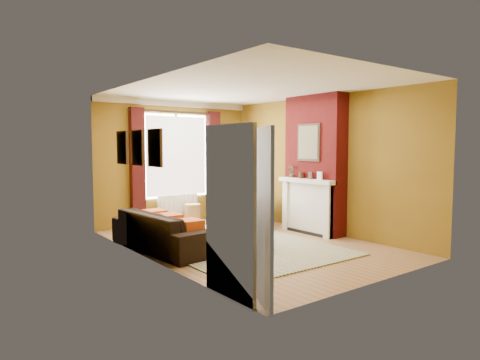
# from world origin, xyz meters

# --- Properties ---
(ground) EXTENTS (5.50, 5.50, 0.00)m
(ground) POSITION_xyz_m (0.00, 0.00, 0.00)
(ground) COLOR brown
(ground) RESTS_ON ground
(room_walls) EXTENTS (3.82, 5.54, 2.83)m
(room_walls) POSITION_xyz_m (0.63, 0.28, 1.38)
(room_walls) COLOR brown
(room_walls) RESTS_ON ground
(striped_rug) EXTENTS (2.73, 3.77, 0.02)m
(striped_rug) POSITION_xyz_m (-0.25, 0.04, 0.01)
(striped_rug) COLOR #355993
(striped_rug) RESTS_ON ground
(sofa) EXTENTS (1.05, 2.31, 0.66)m
(sofa) POSITION_xyz_m (-1.42, 0.51, 0.33)
(sofa) COLOR black
(sofa) RESTS_ON ground
(armchair) EXTENTS (1.30, 1.27, 0.64)m
(armchair) POSITION_xyz_m (1.04, 1.43, 0.32)
(armchair) COLOR black
(armchair) RESTS_ON ground
(coffee_table) EXTENTS (0.87, 1.31, 0.40)m
(coffee_table) POSITION_xyz_m (-0.06, 0.30, 0.36)
(coffee_table) COLOR tan
(coffee_table) RESTS_ON ground
(wicker_stool) EXTENTS (0.43, 0.43, 0.45)m
(wicker_stool) POSITION_xyz_m (0.21, 2.35, 0.23)
(wicker_stool) COLOR olive
(wicker_stool) RESTS_ON ground
(floor_lamp) EXTENTS (0.26, 0.26, 1.48)m
(floor_lamp) POSITION_xyz_m (1.55, 2.21, 1.17)
(floor_lamp) COLOR black
(floor_lamp) RESTS_ON ground
(book_a) EXTENTS (0.26, 0.31, 0.03)m
(book_a) POSITION_xyz_m (-0.35, -0.02, 0.41)
(book_a) COLOR #999999
(book_a) RESTS_ON coffee_table
(book_b) EXTENTS (0.31, 0.35, 0.02)m
(book_b) POSITION_xyz_m (0.10, 0.52, 0.41)
(book_b) COLOR #999999
(book_b) RESTS_ON coffee_table
(mug) EXTENTS (0.11, 0.11, 0.09)m
(mug) POSITION_xyz_m (-0.02, 0.28, 0.44)
(mug) COLOR #999999
(mug) RESTS_ON coffee_table
(tv_remote) EXTENTS (0.12, 0.16, 0.02)m
(tv_remote) POSITION_xyz_m (-0.06, 0.47, 0.41)
(tv_remote) COLOR #28282B
(tv_remote) RESTS_ON coffee_table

